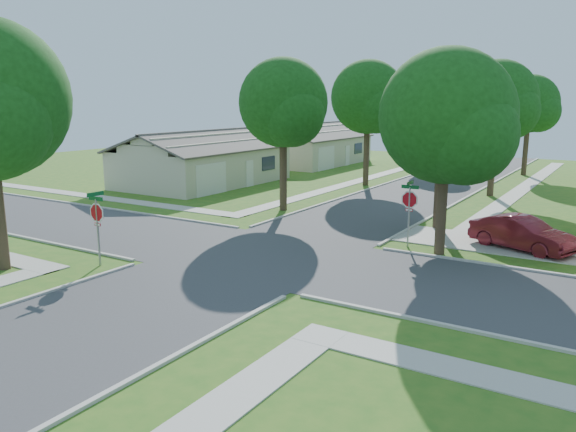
{
  "coord_description": "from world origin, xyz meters",
  "views": [
    {
      "loc": [
        13.11,
        -19.06,
        6.47
      ],
      "look_at": [
        0.6,
        1.02,
        1.6
      ],
      "focal_mm": 35.0,
      "sensor_mm": 36.0,
      "label": 1
    }
  ],
  "objects_px": {
    "house_nw_far": "(310,149)",
    "car_curb_west": "(447,160)",
    "tree_w_far": "(424,111)",
    "car_curb_east": "(477,166)",
    "stop_sign_sw": "(97,216)",
    "stop_sign_ne": "(409,202)",
    "tree_e_far": "(530,107)",
    "tree_w_mid": "(369,100)",
    "tree_e_mid": "(497,104)",
    "tree_w_near": "(284,107)",
    "tree_ne_corner": "(448,123)",
    "tree_e_near": "(444,118)",
    "house_nw_near": "(203,165)",
    "car_driveway": "(522,233)"
  },
  "relations": [
    {
      "from": "tree_w_far",
      "to": "car_curb_east",
      "type": "relative_size",
      "value": 1.78
    },
    {
      "from": "car_driveway",
      "to": "car_curb_west",
      "type": "bearing_deg",
      "value": 43.65
    },
    {
      "from": "tree_w_near",
      "to": "house_nw_far",
      "type": "distance_m",
      "value": 26.05
    },
    {
      "from": "tree_e_far",
      "to": "tree_w_mid",
      "type": "relative_size",
      "value": 0.91
    },
    {
      "from": "tree_w_far",
      "to": "house_nw_far",
      "type": "bearing_deg",
      "value": -169.95
    },
    {
      "from": "tree_w_mid",
      "to": "car_curb_west",
      "type": "height_order",
      "value": "tree_w_mid"
    },
    {
      "from": "house_nw_far",
      "to": "car_curb_west",
      "type": "relative_size",
      "value": 3.32
    },
    {
      "from": "tree_w_near",
      "to": "stop_sign_sw",
      "type": "bearing_deg",
      "value": -90.23
    },
    {
      "from": "tree_w_mid",
      "to": "car_driveway",
      "type": "bearing_deg",
      "value": -45.87
    },
    {
      "from": "tree_e_near",
      "to": "house_nw_near",
      "type": "relative_size",
      "value": 0.61
    },
    {
      "from": "tree_e_mid",
      "to": "tree_e_far",
      "type": "height_order",
      "value": "tree_e_mid"
    },
    {
      "from": "tree_e_far",
      "to": "house_nw_near",
      "type": "xyz_separation_m",
      "value": [
        -20.75,
        -19.01,
        -4.46
      ]
    },
    {
      "from": "tree_ne_corner",
      "to": "car_curb_east",
      "type": "height_order",
      "value": "tree_ne_corner"
    },
    {
      "from": "house_nw_far",
      "to": "tree_w_near",
      "type": "bearing_deg",
      "value": -63.73
    },
    {
      "from": "stop_sign_ne",
      "to": "tree_w_mid",
      "type": "distance_m",
      "value": 19.31
    },
    {
      "from": "car_driveway",
      "to": "tree_e_near",
      "type": "bearing_deg",
      "value": 85.04
    },
    {
      "from": "tree_w_far",
      "to": "house_nw_far",
      "type": "relative_size",
      "value": 0.59
    },
    {
      "from": "stop_sign_sw",
      "to": "stop_sign_ne",
      "type": "distance_m",
      "value": 13.29
    },
    {
      "from": "stop_sign_ne",
      "to": "tree_w_near",
      "type": "relative_size",
      "value": 0.33
    },
    {
      "from": "tree_e_far",
      "to": "car_curb_west",
      "type": "xyz_separation_m",
      "value": [
        -7.95,
        3.76,
        -5.38
      ]
    },
    {
      "from": "tree_e_far",
      "to": "tree_ne_corner",
      "type": "bearing_deg",
      "value": -86.91
    },
    {
      "from": "tree_w_far",
      "to": "tree_ne_corner",
      "type": "distance_m",
      "value": 31.77
    },
    {
      "from": "stop_sign_ne",
      "to": "tree_e_mid",
      "type": "bearing_deg",
      "value": 89.8
    },
    {
      "from": "tree_w_far",
      "to": "tree_ne_corner",
      "type": "relative_size",
      "value": 0.93
    },
    {
      "from": "house_nw_far",
      "to": "car_curb_west",
      "type": "xyz_separation_m",
      "value": [
        12.79,
        5.77,
        -0.92
      ]
    },
    {
      "from": "tree_e_mid",
      "to": "tree_ne_corner",
      "type": "distance_m",
      "value": 16.89
    },
    {
      "from": "tree_e_mid",
      "to": "tree_ne_corner",
      "type": "xyz_separation_m",
      "value": [
        1.6,
        -16.8,
        -0.66
      ]
    },
    {
      "from": "tree_e_near",
      "to": "tree_e_far",
      "type": "xyz_separation_m",
      "value": [
        0.0,
        25.0,
        0.34
      ]
    },
    {
      "from": "tree_w_mid",
      "to": "tree_ne_corner",
      "type": "relative_size",
      "value": 1.1
    },
    {
      "from": "car_curb_east",
      "to": "stop_sign_ne",
      "type": "bearing_deg",
      "value": -89.4
    },
    {
      "from": "tree_w_near",
      "to": "tree_ne_corner",
      "type": "distance_m",
      "value": 12.02
    },
    {
      "from": "house_nw_near",
      "to": "car_driveway",
      "type": "relative_size",
      "value": 3.01
    },
    {
      "from": "house_nw_near",
      "to": "house_nw_far",
      "type": "bearing_deg",
      "value": 90.0
    },
    {
      "from": "car_driveway",
      "to": "car_curb_east",
      "type": "xyz_separation_m",
      "value": [
        -7.97,
        24.99,
        0.02
      ]
    },
    {
      "from": "tree_e_near",
      "to": "car_curb_east",
      "type": "bearing_deg",
      "value": 98.87
    },
    {
      "from": "stop_sign_sw",
      "to": "car_curb_east",
      "type": "height_order",
      "value": "stop_sign_sw"
    },
    {
      "from": "stop_sign_ne",
      "to": "stop_sign_sw",
      "type": "bearing_deg",
      "value": -135.0
    },
    {
      "from": "tree_e_near",
      "to": "tree_e_mid",
      "type": "relative_size",
      "value": 0.9
    },
    {
      "from": "tree_w_far",
      "to": "car_curb_west",
      "type": "height_order",
      "value": "tree_w_far"
    },
    {
      "from": "tree_w_mid",
      "to": "tree_e_mid",
      "type": "bearing_deg",
      "value": -0.0
    },
    {
      "from": "stop_sign_ne",
      "to": "house_nw_near",
      "type": "xyz_separation_m",
      "value": [
        -20.69,
        10.3,
        -0.51
      ]
    },
    {
      "from": "car_driveway",
      "to": "car_curb_west",
      "type": "xyz_separation_m",
      "value": [
        -12.37,
        30.99,
        -0.15
      ]
    },
    {
      "from": "tree_ne_corner",
      "to": "car_curb_east",
      "type": "xyz_separation_m",
      "value": [
        -5.16,
        27.55,
        -4.82
      ]
    },
    {
      "from": "tree_w_near",
      "to": "house_nw_near",
      "type": "relative_size",
      "value": 0.66
    },
    {
      "from": "stop_sign_ne",
      "to": "tree_e_far",
      "type": "relative_size",
      "value": 0.34
    },
    {
      "from": "tree_w_mid",
      "to": "house_nw_far",
      "type": "relative_size",
      "value": 0.7
    },
    {
      "from": "tree_w_mid",
      "to": "car_curb_east",
      "type": "xyz_separation_m",
      "value": [
        5.84,
        10.75,
        -5.72
      ]
    },
    {
      "from": "tree_e_far",
      "to": "house_nw_far",
      "type": "relative_size",
      "value": 0.64
    },
    {
      "from": "tree_e_mid",
      "to": "tree_w_far",
      "type": "height_order",
      "value": "tree_e_mid"
    },
    {
      "from": "tree_e_far",
      "to": "car_driveway",
      "type": "distance_m",
      "value": 28.08
    }
  ]
}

